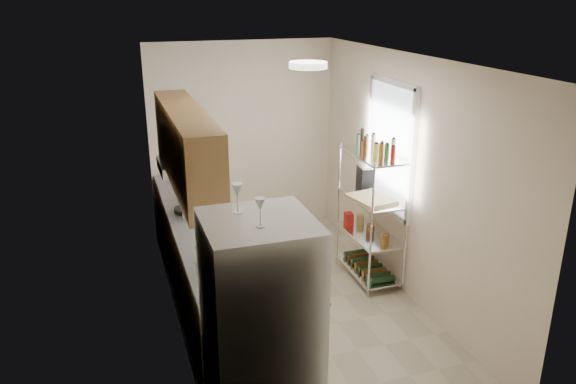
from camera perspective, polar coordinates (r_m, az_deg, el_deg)
name	(u,v)px	position (r m, az deg, el deg)	size (l,w,h in m)	color
room	(296,190)	(5.63, 0.85, 0.19)	(2.52, 4.42, 2.62)	#BBAF97
counter_run	(202,260)	(6.15, -8.73, -6.88)	(0.63, 3.51, 0.90)	#9E7143
upper_cabinets	(186,147)	(5.34, -10.28, 4.51)	(0.33, 2.20, 0.72)	#9E7143
range_hood	(183,166)	(6.22, -10.65, 2.62)	(0.50, 0.60, 0.12)	#B7BABC
window	(390,147)	(6.34, 10.35, 4.47)	(0.06, 1.00, 1.46)	white
bakers_rack	(373,189)	(6.33, 8.59, 0.35)	(0.45, 0.90, 1.73)	silver
ceiling_dome	(308,65)	(5.06, 2.06, 12.77)	(0.34, 0.34, 0.06)	white
refrigerator	(261,337)	(4.08, -2.79, -14.48)	(0.73, 0.73, 1.78)	white
wine_glass_a	(238,198)	(3.74, -5.15, -0.66)	(0.07, 0.07, 0.21)	silver
wine_glass_b	(260,212)	(3.51, -2.84, -2.09)	(0.07, 0.07, 0.19)	silver
rice_cooker	(193,209)	(6.06, -9.58, -1.71)	(0.24, 0.24, 0.19)	white
frying_pan_large	(186,210)	(6.26, -10.34, -1.79)	(0.26, 0.26, 0.04)	black
frying_pan_small	(196,205)	(6.36, -9.30, -1.35)	(0.23, 0.23, 0.05)	black
cutting_board	(371,199)	(6.25, 8.48, -0.68)	(0.38, 0.49, 0.03)	tan
espresso_machine	(365,176)	(6.63, 7.84, 1.59)	(0.15, 0.22, 0.26)	black
storage_bag	(349,219)	(6.72, 6.19, -2.70)	(0.09, 0.12, 0.14)	#B41B16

